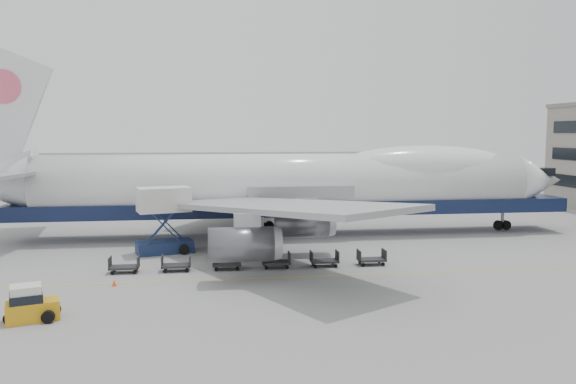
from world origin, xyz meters
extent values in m
plane|color=gray|center=(0.00, 0.00, 0.00)|extent=(260.00, 260.00, 0.00)
cube|color=gold|center=(0.00, -6.00, 0.01)|extent=(60.00, 0.15, 0.01)
cube|color=slate|center=(-10.00, 70.00, 3.50)|extent=(110.00, 8.00, 7.00)
cylinder|color=white|center=(0.00, 12.00, 5.70)|extent=(52.00, 6.40, 6.40)
cube|color=#101A3C|center=(1.00, 12.00, 3.14)|extent=(60.00, 5.76, 1.50)
cone|color=white|center=(29.00, 12.00, 5.70)|extent=(6.00, 6.40, 6.40)
ellipsoid|color=white|center=(15.60, 12.00, 7.46)|extent=(20.67, 5.78, 4.56)
cube|color=white|center=(-29.00, 12.00, 13.20)|extent=(10.52, 0.50, 13.56)
cylinder|color=#EE5C79|center=(-28.50, 12.00, 15.70)|extent=(3.40, 0.30, 3.40)
cube|color=#9EA0A3|center=(-3.00, -2.28, 5.10)|extent=(20.35, 26.74, 2.26)
cube|color=#9EA0A3|center=(-3.00, 26.28, 5.10)|extent=(20.35, 26.74, 2.26)
cylinder|color=#595B60|center=(-6.00, 31.00, 2.90)|extent=(4.80, 2.60, 2.60)
cylinder|color=#595B60|center=(0.00, 22.00, 2.90)|extent=(4.80, 2.60, 2.60)
cylinder|color=#595B60|center=(0.00, 2.00, 2.90)|extent=(4.80, 2.60, 2.60)
cylinder|color=#595B60|center=(-6.00, -7.00, 2.90)|extent=(4.80, 2.60, 2.60)
cylinder|color=slate|center=(25.00, 12.00, 1.25)|extent=(0.36, 0.36, 2.50)
cylinder|color=black|center=(25.00, 12.00, 0.55)|extent=(1.10, 0.45, 1.10)
cylinder|color=slate|center=(-3.00, 9.00, 1.25)|extent=(0.36, 0.36, 2.50)
cylinder|color=black|center=(-3.00, 9.00, 0.55)|extent=(1.10, 0.45, 1.10)
cylinder|color=slate|center=(-3.00, 15.00, 1.25)|extent=(0.36, 0.36, 2.50)
cylinder|color=black|center=(-3.00, 15.00, 0.55)|extent=(1.10, 0.45, 1.10)
cube|color=navy|center=(-12.50, 4.50, 0.56)|extent=(5.57, 3.70, 1.12)
cube|color=silver|center=(-12.50, 4.50, 5.00)|extent=(5.23, 3.79, 2.25)
cube|color=navy|center=(-12.50, 3.38, 2.80)|extent=(3.54, 1.07, 4.02)
cube|color=navy|center=(-12.50, 5.62, 2.80)|extent=(3.54, 1.07, 4.02)
cube|color=slate|center=(-12.50, 6.13, 5.00)|extent=(2.68, 1.82, 0.15)
cylinder|color=black|center=(-14.34, 3.48, 0.46)|extent=(0.92, 0.36, 0.92)
cylinder|color=black|center=(-14.34, 5.52, 0.46)|extent=(0.92, 0.36, 0.92)
cylinder|color=black|center=(-10.67, 3.48, 0.46)|extent=(0.92, 0.36, 0.92)
cylinder|color=black|center=(-10.67, 5.52, 0.46)|extent=(0.92, 0.36, 0.92)
cube|color=orange|center=(-18.73, -13.75, 0.58)|extent=(3.29, 2.42, 1.16)
cube|color=silver|center=(-19.03, -13.85, 1.63)|extent=(2.06, 1.93, 1.05)
cube|color=black|center=(-19.03, -13.85, 1.42)|extent=(2.19, 2.06, 0.53)
cylinder|color=black|center=(-19.78, -14.43, 0.37)|extent=(0.74, 0.32, 0.74)
cylinder|color=black|center=(-19.78, -13.06, 0.37)|extent=(0.74, 0.32, 0.74)
cylinder|color=black|center=(-17.67, -14.43, 0.37)|extent=(0.74, 0.32, 0.74)
cylinder|color=black|center=(-17.67, -13.06, 0.37)|extent=(0.74, 0.32, 0.74)
cone|color=#F54D0C|center=(-15.22, -6.68, 0.25)|extent=(0.32, 0.32, 0.50)
cube|color=#F54D0C|center=(-15.22, -6.68, 0.01)|extent=(0.34, 0.34, 0.03)
cube|color=#2D2D30|center=(-15.08, -2.74, 0.45)|extent=(2.30, 1.35, 0.18)
cube|color=#2D2D30|center=(-16.18, -2.74, 0.85)|extent=(0.08, 1.35, 0.90)
cube|color=#2D2D30|center=(-13.98, -2.74, 0.85)|extent=(0.08, 1.35, 0.90)
cylinder|color=black|center=(-15.93, -3.29, 0.15)|extent=(0.30, 0.12, 0.30)
cylinder|color=black|center=(-15.93, -2.19, 0.15)|extent=(0.30, 0.12, 0.30)
cylinder|color=black|center=(-14.23, -3.29, 0.15)|extent=(0.30, 0.12, 0.30)
cylinder|color=black|center=(-14.23, -2.19, 0.15)|extent=(0.30, 0.12, 0.30)
cube|color=#2D2D30|center=(-11.02, -2.74, 0.45)|extent=(2.30, 1.35, 0.18)
cube|color=#2D2D30|center=(-12.12, -2.74, 0.85)|extent=(0.08, 1.35, 0.90)
cube|color=#2D2D30|center=(-9.92, -2.74, 0.85)|extent=(0.08, 1.35, 0.90)
cylinder|color=black|center=(-11.87, -3.29, 0.15)|extent=(0.30, 0.12, 0.30)
cylinder|color=black|center=(-11.87, -2.19, 0.15)|extent=(0.30, 0.12, 0.30)
cylinder|color=black|center=(-10.17, -3.29, 0.15)|extent=(0.30, 0.12, 0.30)
cylinder|color=black|center=(-10.17, -2.19, 0.15)|extent=(0.30, 0.12, 0.30)
cube|color=#2D2D30|center=(-6.95, -2.74, 0.45)|extent=(2.30, 1.35, 0.18)
cube|color=#2D2D30|center=(-8.05, -2.74, 0.85)|extent=(0.08, 1.35, 0.90)
cube|color=#2D2D30|center=(-5.85, -2.74, 0.85)|extent=(0.08, 1.35, 0.90)
cylinder|color=black|center=(-7.80, -3.29, 0.15)|extent=(0.30, 0.12, 0.30)
cylinder|color=black|center=(-7.80, -2.19, 0.15)|extent=(0.30, 0.12, 0.30)
cylinder|color=black|center=(-6.10, -3.29, 0.15)|extent=(0.30, 0.12, 0.30)
cylinder|color=black|center=(-6.10, -2.19, 0.15)|extent=(0.30, 0.12, 0.30)
cube|color=#2D2D30|center=(-2.89, -2.74, 0.45)|extent=(2.30, 1.35, 0.18)
cube|color=#2D2D30|center=(-3.99, -2.74, 0.85)|extent=(0.08, 1.35, 0.90)
cube|color=#2D2D30|center=(-1.79, -2.74, 0.85)|extent=(0.08, 1.35, 0.90)
cylinder|color=black|center=(-3.74, -3.29, 0.15)|extent=(0.30, 0.12, 0.30)
cylinder|color=black|center=(-3.74, -2.19, 0.15)|extent=(0.30, 0.12, 0.30)
cylinder|color=black|center=(-2.04, -3.29, 0.15)|extent=(0.30, 0.12, 0.30)
cylinder|color=black|center=(-2.04, -2.19, 0.15)|extent=(0.30, 0.12, 0.30)
cube|color=#2D2D30|center=(1.17, -2.74, 0.45)|extent=(2.30, 1.35, 0.18)
cube|color=#2D2D30|center=(0.07, -2.74, 0.85)|extent=(0.08, 1.35, 0.90)
cube|color=#2D2D30|center=(2.27, -2.74, 0.85)|extent=(0.08, 1.35, 0.90)
cylinder|color=black|center=(0.32, -3.29, 0.15)|extent=(0.30, 0.12, 0.30)
cylinder|color=black|center=(0.32, -2.19, 0.15)|extent=(0.30, 0.12, 0.30)
cylinder|color=black|center=(2.02, -3.29, 0.15)|extent=(0.30, 0.12, 0.30)
cylinder|color=black|center=(2.02, -2.19, 0.15)|extent=(0.30, 0.12, 0.30)
cube|color=#2D2D30|center=(5.23, -2.74, 0.45)|extent=(2.30, 1.35, 0.18)
cube|color=#2D2D30|center=(4.13, -2.74, 0.85)|extent=(0.08, 1.35, 0.90)
cube|color=#2D2D30|center=(6.33, -2.74, 0.85)|extent=(0.08, 1.35, 0.90)
cylinder|color=black|center=(4.38, -3.29, 0.15)|extent=(0.30, 0.12, 0.30)
cylinder|color=black|center=(4.38, -2.19, 0.15)|extent=(0.30, 0.12, 0.30)
cylinder|color=black|center=(6.08, -3.29, 0.15)|extent=(0.30, 0.12, 0.30)
cylinder|color=black|center=(6.08, -2.19, 0.15)|extent=(0.30, 0.12, 0.30)
camera|label=1|loc=(-8.00, -47.92, 11.09)|focal=35.00mm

